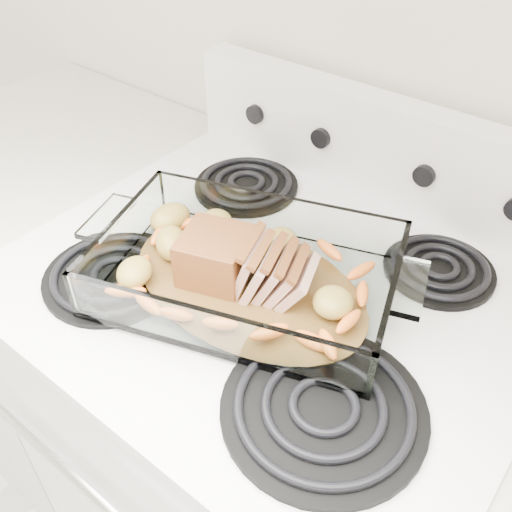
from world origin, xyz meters
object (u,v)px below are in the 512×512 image
Objects in this scene: electric_range at (272,439)px; counter_left at (69,302)px; baking_dish at (247,277)px; pork_roast at (237,260)px.

electric_range is 0.67m from counter_left.
baking_dish is (0.65, -0.06, 0.50)m from counter_left.
pork_roast reaches higher than baking_dish.
baking_dish reaches higher than counter_left.
pork_roast is at bearing 161.26° from baking_dish.
pork_roast is (-0.02, 0.00, 0.02)m from baking_dish.
counter_left is 0.82m from pork_roast.
pork_roast reaches higher than counter_left.
baking_dish is 0.03m from pork_roast.
electric_range reaches higher than counter_left.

